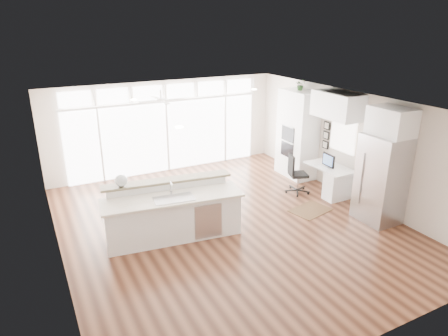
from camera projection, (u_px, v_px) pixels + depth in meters
floor at (229, 224)px, 8.97m from camera, size 7.00×8.00×0.02m
ceiling at (229, 105)px, 8.03m from camera, size 7.00×8.00×0.02m
wall_back at (166, 126)px, 11.83m from camera, size 7.00×0.04×2.70m
wall_front at (374, 262)px, 5.17m from camera, size 7.00×0.04×2.70m
wall_left at (53, 199)px, 6.99m from camera, size 0.04×8.00×2.70m
wall_right at (352, 146)px, 10.01m from camera, size 0.04×8.00×2.70m
glass_wall at (167, 137)px, 11.89m from camera, size 5.80×0.06×2.08m
transom_row at (165, 92)px, 11.43m from camera, size 5.90×0.06×0.40m
desk_window at (343, 135)px, 10.17m from camera, size 0.04×0.85×0.85m
ceiling_fan at (161, 96)px, 10.23m from camera, size 1.16×1.16×0.32m
recessed_lights at (225, 104)px, 8.21m from camera, size 3.40×3.00×0.02m
oven_cabinet at (297, 134)px, 11.40m from camera, size 0.64×1.20×2.50m
desk_nook at (329, 180)px, 10.44m from camera, size 0.72×1.30×0.76m
upper_cabinets at (338, 105)px, 9.77m from camera, size 0.64×1.30×0.64m
refrigerator at (381, 179)px, 8.84m from camera, size 0.76×0.90×2.00m
fridge_cabinet at (392, 121)px, 8.41m from camera, size 0.64×0.90×0.60m
framed_photos at (326, 135)px, 10.74m from camera, size 0.06×0.22×0.80m
kitchen_island at (173, 213)px, 8.24m from camera, size 2.98×1.44×1.14m
rug at (310, 210)px, 9.61m from camera, size 1.06×0.86×0.01m
office_chair at (298, 174)px, 10.44m from camera, size 0.67×0.65×1.05m
fishbowl at (121, 181)px, 8.04m from camera, size 0.31×0.31×0.25m
monitor at (329, 160)px, 10.21m from camera, size 0.10×0.45×0.37m
keyboard at (323, 168)px, 10.19m from camera, size 0.16×0.36×0.02m
potted_plant at (300, 86)px, 10.93m from camera, size 0.28×0.31×0.24m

